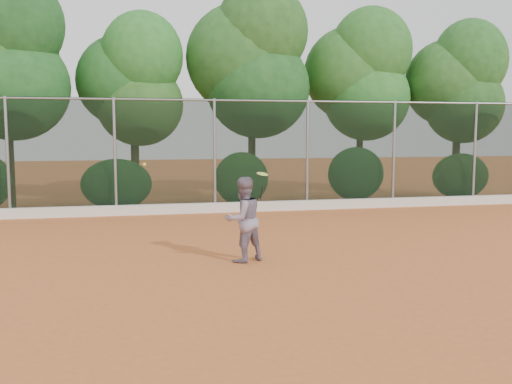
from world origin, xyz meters
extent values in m
plane|color=#C1622D|center=(0.00, 0.00, 0.00)|extent=(80.00, 80.00, 0.00)
cube|color=silver|center=(0.00, 6.82, 0.15)|extent=(24.00, 0.20, 0.30)
imported|color=gray|center=(-0.45, 0.12, 0.82)|extent=(0.98, 0.90, 1.64)
cube|color=black|center=(0.00, 7.00, 1.75)|extent=(24.00, 0.01, 3.50)
cylinder|color=gray|center=(0.00, 7.00, 3.45)|extent=(24.00, 0.06, 0.06)
cylinder|color=gray|center=(-6.00, 7.00, 1.75)|extent=(0.09, 0.09, 3.50)
cylinder|color=gray|center=(-3.00, 7.00, 1.75)|extent=(0.09, 0.09, 3.50)
cylinder|color=gray|center=(0.00, 7.00, 1.75)|extent=(0.09, 0.09, 3.50)
cylinder|color=gray|center=(3.00, 7.00, 1.75)|extent=(0.09, 0.09, 3.50)
cylinder|color=gray|center=(6.00, 7.00, 1.75)|extent=(0.09, 0.09, 3.50)
cylinder|color=gray|center=(9.00, 7.00, 1.75)|extent=(0.09, 0.09, 3.50)
cylinder|color=#44311A|center=(-6.30, 8.90, 1.45)|extent=(0.24, 0.24, 2.90)
ellipsoid|color=#2B6D29|center=(-6.10, 8.80, 3.90)|extent=(3.50, 2.90, 3.40)
ellipsoid|color=#245F24|center=(-6.00, 8.70, 5.80)|extent=(3.10, 2.60, 3.20)
cylinder|color=#49351C|center=(-2.40, 9.30, 1.20)|extent=(0.28, 0.28, 2.40)
ellipsoid|color=#28551D|center=(-2.20, 9.20, 3.40)|extent=(2.90, 2.40, 2.80)
ellipsoid|color=#1C511C|center=(-2.70, 9.50, 4.20)|extent=(3.20, 2.70, 3.10)
ellipsoid|color=#226221|center=(-2.10, 9.00, 5.00)|extent=(2.70, 2.30, 2.90)
cylinder|color=#3D2817|center=(1.60, 9.00, 1.50)|extent=(0.26, 0.26, 3.00)
ellipsoid|color=#2A6827|center=(1.80, 8.90, 4.00)|extent=(3.60, 3.00, 3.50)
ellipsoid|color=#36712B|center=(1.30, 9.20, 5.00)|extent=(3.90, 3.20, 3.80)
ellipsoid|color=#356D29|center=(1.90, 8.80, 5.90)|extent=(3.20, 2.70, 3.30)
cylinder|color=#422A19|center=(5.70, 9.20, 1.35)|extent=(0.24, 0.24, 2.70)
ellipsoid|color=#236121|center=(5.90, 9.10, 3.70)|extent=(3.20, 2.70, 3.10)
ellipsoid|color=#25571E|center=(5.40, 9.40, 4.60)|extent=(3.50, 2.90, 3.40)
ellipsoid|color=#23581E|center=(6.00, 9.00, 5.40)|extent=(3.00, 2.50, 3.10)
cylinder|color=#492B1C|center=(9.40, 8.80, 1.25)|extent=(0.28, 0.28, 2.50)
ellipsoid|color=#326928|center=(9.60, 8.70, 3.50)|extent=(3.00, 2.50, 2.90)
ellipsoid|color=#38732C|center=(9.10, 9.00, 4.30)|extent=(3.30, 2.80, 3.20)
ellipsoid|color=#33732B|center=(9.70, 8.60, 5.10)|extent=(2.80, 2.40, 3.00)
ellipsoid|color=#2C722B|center=(-3.00, 7.80, 0.85)|extent=(2.20, 1.16, 1.60)
ellipsoid|color=#32752C|center=(1.00, 7.80, 0.95)|extent=(1.80, 1.04, 1.76)
ellipsoid|color=#296C2B|center=(5.00, 7.80, 1.05)|extent=(2.00, 1.10, 1.84)
ellipsoid|color=#336727|center=(9.00, 7.80, 0.90)|extent=(2.16, 1.12, 1.64)
cylinder|color=black|center=(-0.11, -0.01, 1.35)|extent=(0.07, 0.11, 0.26)
torus|color=black|center=(-0.11, -0.07, 1.70)|extent=(0.34, 0.34, 0.10)
cylinder|color=#AECC3C|center=(-0.11, -0.07, 1.70)|extent=(0.29, 0.29, 0.07)
sphere|color=#E4EF36|center=(-2.29, 0.30, 1.90)|extent=(0.06, 0.06, 0.06)
camera|label=1|loc=(-2.52, -10.52, 2.52)|focal=40.00mm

